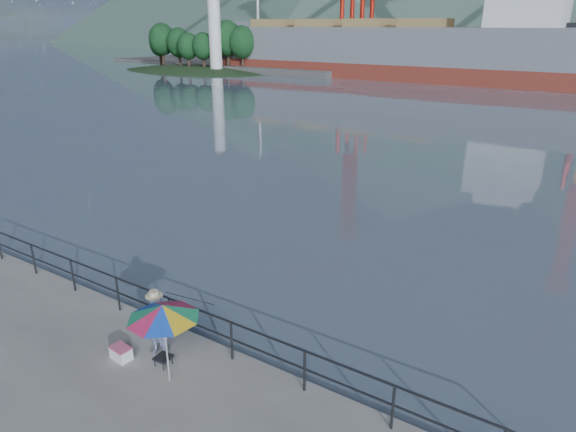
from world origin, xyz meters
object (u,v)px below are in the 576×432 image
object	(u,v)px
cooler_bag	(121,354)
fisherman	(157,326)
beach_umbrella	(163,312)
bulk_carrier	(402,49)

from	to	relation	value
cooler_bag	fisherman	bearing A→B (deg)	50.01
cooler_bag	beach_umbrella	bearing A→B (deg)	7.62
beach_umbrella	cooler_bag	size ratio (longest dim) A/B	3.99
fisherman	bulk_carrier	bearing A→B (deg)	98.86
fisherman	beach_umbrella	bearing A→B (deg)	-40.54
fisherman	bulk_carrier	size ratio (longest dim) A/B	0.03
bulk_carrier	cooler_bag	bearing A→B (deg)	-73.16
fisherman	cooler_bag	xyz separation A→B (m)	(-0.63, -0.62, -0.64)
bulk_carrier	beach_umbrella	bearing A→B (deg)	-72.00
beach_umbrella	cooler_bag	bearing A→B (deg)	-177.61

